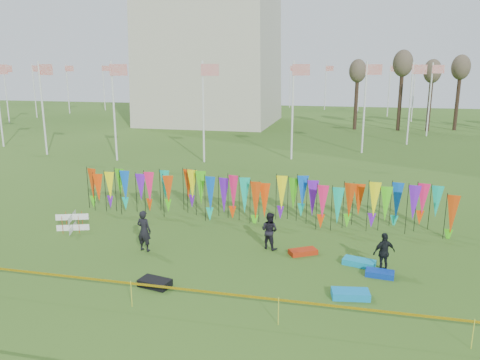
% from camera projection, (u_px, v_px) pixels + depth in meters
% --- Properties ---
extents(ground, '(160.00, 160.00, 0.00)m').
position_uv_depth(ground, '(208.00, 283.00, 16.66)').
color(ground, '#2D5116').
rests_on(ground, ground).
extents(flagpole_ring, '(57.40, 56.16, 8.00)m').
position_uv_depth(flagpole_ring, '(212.00, 93.00, 64.26)').
color(flagpole_ring, silver).
rests_on(flagpole_ring, ground).
extents(banner_row, '(18.64, 0.64, 2.23)m').
position_uv_depth(banner_row, '(257.00, 194.00, 23.28)').
color(banner_row, black).
rests_on(banner_row, ground).
extents(caution_tape_near, '(26.00, 0.02, 0.90)m').
position_uv_depth(caution_tape_near, '(181.00, 290.00, 14.48)').
color(caution_tape_near, '#F3BF05').
rests_on(caution_tape_near, ground).
extents(box_kite, '(0.76, 0.76, 0.84)m').
position_uv_depth(box_kite, '(72.00, 222.00, 21.91)').
color(box_kite, red).
rests_on(box_kite, ground).
extents(person_left, '(0.71, 0.57, 1.76)m').
position_uv_depth(person_left, '(144.00, 231.00, 19.45)').
color(person_left, black).
rests_on(person_left, ground).
extents(person_mid, '(0.90, 0.74, 1.59)m').
position_uv_depth(person_mid, '(269.00, 231.00, 19.70)').
color(person_mid, black).
rests_on(person_mid, ground).
extents(person_right, '(1.03, 0.88, 1.53)m').
position_uv_depth(person_right, '(384.00, 252.00, 17.46)').
color(person_right, black).
rests_on(person_right, ground).
extents(kite_bag_turquoise, '(1.31, 0.80, 0.25)m').
position_uv_depth(kite_bag_turquoise, '(350.00, 294.00, 15.61)').
color(kite_bag_turquoise, '#0E88D3').
rests_on(kite_bag_turquoise, ground).
extents(kite_bag_blue, '(1.07, 0.65, 0.21)m').
position_uv_depth(kite_bag_blue, '(380.00, 274.00, 17.21)').
color(kite_bag_blue, '#0A36AB').
rests_on(kite_bag_blue, ground).
extents(kite_bag_red, '(1.24, 1.03, 0.21)m').
position_uv_depth(kite_bag_red, '(303.00, 252.00, 19.24)').
color(kite_bag_red, '#BA2A0C').
rests_on(kite_bag_red, ground).
extents(kite_bag_black, '(1.20, 0.84, 0.25)m').
position_uv_depth(kite_bag_black, '(155.00, 283.00, 16.42)').
color(kite_bag_black, black).
rests_on(kite_bag_black, ground).
extents(kite_bag_teal, '(1.32, 0.87, 0.23)m').
position_uv_depth(kite_bag_teal, '(359.00, 262.00, 18.17)').
color(kite_bag_teal, '#0E98C6').
rests_on(kite_bag_teal, ground).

